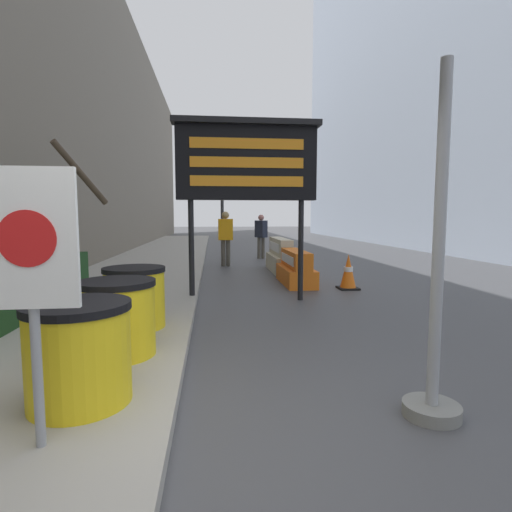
% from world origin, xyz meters
% --- Properties ---
extents(ground_plane, '(120.00, 120.00, 0.00)m').
position_xyz_m(ground_plane, '(0.00, 0.00, 0.00)').
color(ground_plane, '#474749').
extents(building_left_facade, '(0.40, 50.40, 10.64)m').
position_xyz_m(building_left_facade, '(-3.46, 9.80, 5.32)').
color(building_left_facade, '#706656').
rests_on(building_left_facade, ground_plane).
extents(bare_tree, '(1.68, 1.36, 2.89)m').
position_xyz_m(bare_tree, '(-2.78, 6.08, 1.51)').
color(bare_tree, '#4C3D2D').
rests_on(bare_tree, sidewalk_left).
extents(barrel_drum_foreground, '(0.79, 0.79, 0.78)m').
position_xyz_m(barrel_drum_foreground, '(-0.73, 0.50, 0.52)').
color(barrel_drum_foreground, yellow).
rests_on(barrel_drum_foreground, sidewalk_left).
extents(barrel_drum_middle, '(0.79, 0.79, 0.78)m').
position_xyz_m(barrel_drum_middle, '(-0.69, 1.56, 0.52)').
color(barrel_drum_middle, yellow).
rests_on(barrel_drum_middle, sidewalk_left).
extents(barrel_drum_back, '(0.79, 0.79, 0.78)m').
position_xyz_m(barrel_drum_back, '(-0.71, 2.62, 0.52)').
color(barrel_drum_back, yellow).
rests_on(barrel_drum_back, sidewalk_left).
extents(warning_sign, '(0.56, 0.08, 1.72)m').
position_xyz_m(warning_sign, '(-0.78, -0.10, 1.30)').
color(warning_sign, gray).
rests_on(warning_sign, sidewalk_left).
extents(message_board, '(2.63, 0.36, 3.26)m').
position_xyz_m(message_board, '(0.92, 4.66, 2.51)').
color(message_board, black).
rests_on(message_board, ground_plane).
extents(jersey_barrier_orange_near, '(0.64, 1.78, 0.78)m').
position_xyz_m(jersey_barrier_orange_near, '(2.21, 6.44, 0.34)').
color(jersey_barrier_orange_near, orange).
rests_on(jersey_barrier_orange_near, ground_plane).
extents(jersey_barrier_cream, '(0.56, 2.09, 0.95)m').
position_xyz_m(jersey_barrier_cream, '(2.21, 8.57, 0.42)').
color(jersey_barrier_cream, beige).
rests_on(jersey_barrier_cream, ground_plane).
extents(traffic_cone_near, '(0.42, 0.42, 0.76)m').
position_xyz_m(traffic_cone_near, '(3.19, 5.66, 0.37)').
color(traffic_cone_near, black).
rests_on(traffic_cone_near, ground_plane).
extents(traffic_cone_mid, '(0.37, 0.37, 0.65)m').
position_xyz_m(traffic_cone_mid, '(2.74, 9.15, 0.32)').
color(traffic_cone_mid, black).
rests_on(traffic_cone_mid, ground_plane).
extents(traffic_light_near_curb, '(0.28, 0.44, 3.68)m').
position_xyz_m(traffic_light_near_curb, '(0.67, 12.70, 2.68)').
color(traffic_light_near_curb, '#2D2D30').
rests_on(traffic_light_near_curb, ground_plane).
extents(pedestrian_worker, '(0.45, 0.28, 1.72)m').
position_xyz_m(pedestrian_worker, '(0.70, 9.95, 1.01)').
color(pedestrian_worker, '#514C42').
rests_on(pedestrian_worker, ground_plane).
extents(pedestrian_passerby, '(0.46, 0.50, 1.63)m').
position_xyz_m(pedestrian_passerby, '(2.09, 12.14, 0.96)').
color(pedestrian_passerby, '#514C42').
rests_on(pedestrian_passerby, ground_plane).
extents(steel_pole_right, '(0.44, 0.44, 2.70)m').
position_xyz_m(steel_pole_right, '(1.98, 0.24, 0.75)').
color(steel_pole_right, gray).
rests_on(steel_pole_right, ground_plane).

